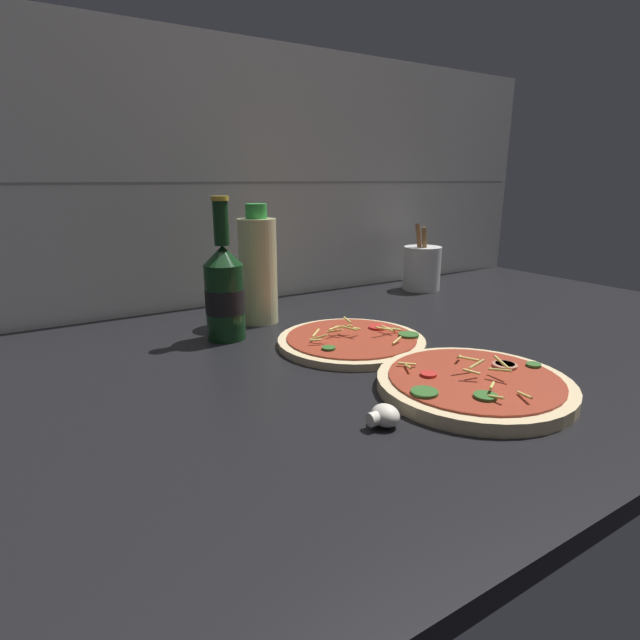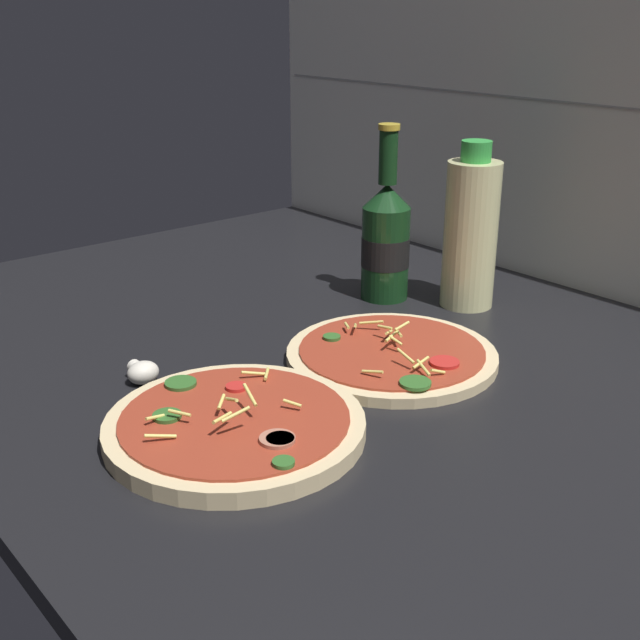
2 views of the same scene
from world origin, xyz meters
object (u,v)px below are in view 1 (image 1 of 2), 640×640
(pizza_far, at_px, (352,341))
(utensil_crock, at_px, (422,268))
(mushroom_left, at_px, (384,416))
(pizza_near, at_px, (474,384))
(beer_bottle, at_px, (225,291))
(oil_bottle, at_px, (258,269))

(pizza_far, xyz_separation_m, utensil_crock, (0.43, 0.28, 0.05))
(mushroom_left, relative_size, utensil_crock, 0.23)
(pizza_near, xyz_separation_m, beer_bottle, (-0.20, 0.40, 0.08))
(pizza_far, xyz_separation_m, mushroom_left, (-0.14, -0.26, 0.01))
(pizza_near, height_order, mushroom_left, pizza_near)
(mushroom_left, height_order, utensil_crock, utensil_crock)
(beer_bottle, bearing_deg, oil_bottle, 34.75)
(beer_bottle, xyz_separation_m, oil_bottle, (0.10, 0.07, 0.02))
(beer_bottle, height_order, oil_bottle, beer_bottle)
(pizza_near, xyz_separation_m, utensil_crock, (0.40, 0.53, 0.05))
(pizza_near, distance_m, mushroom_left, 0.17)
(beer_bottle, distance_m, mushroom_left, 0.43)
(beer_bottle, bearing_deg, pizza_far, -41.99)
(beer_bottle, height_order, mushroom_left, beer_bottle)
(pizza_near, height_order, utensil_crock, utensil_crock)
(beer_bottle, bearing_deg, mushroom_left, -86.07)
(pizza_far, distance_m, mushroom_left, 0.30)
(mushroom_left, bearing_deg, pizza_far, 61.62)
(beer_bottle, height_order, utensil_crock, beer_bottle)
(oil_bottle, bearing_deg, mushroom_left, -98.28)
(pizza_far, bearing_deg, oil_bottle, 107.80)
(pizza_near, relative_size, oil_bottle, 1.12)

